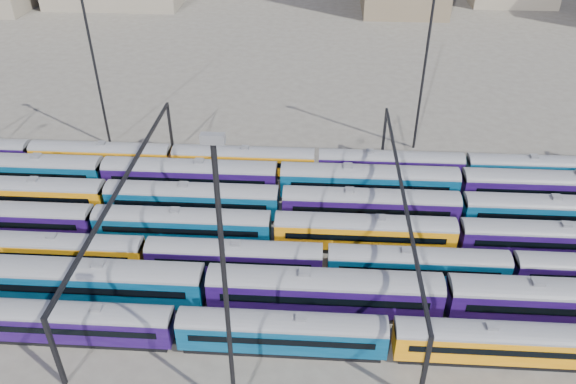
# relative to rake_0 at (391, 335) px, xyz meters

# --- Properties ---
(ground) EXTENTS (500.00, 500.00, 0.00)m
(ground) POSITION_rel_rake_0_xyz_m (-7.94, 15.00, -2.47)
(ground) COLOR #46413B
(ground) RESTS_ON ground
(rake_0) EXTENTS (115.01, 2.81, 4.71)m
(rake_0) POSITION_rel_rake_0_xyz_m (0.00, 0.00, 0.00)
(rake_0) COLOR black
(rake_0) RESTS_ON ground
(rake_1) EXTENTS (136.91, 3.34, 5.64)m
(rake_1) POSITION_rel_rake_0_xyz_m (5.52, 5.00, 0.48)
(rake_1) COLOR black
(rake_1) RESTS_ON ground
(rake_2) EXTENTS (113.38, 2.77, 4.65)m
(rake_2) POSITION_rel_rake_0_xyz_m (-5.86, 10.00, -0.04)
(rake_2) COLOR black
(rake_2) RESTS_ON ground
(rake_3) EXTENTS (121.84, 2.97, 5.00)m
(rake_3) POSITION_rel_rake_0_xyz_m (8.67, 15.00, 0.15)
(rake_3) COLOR black
(rake_3) RESTS_ON ground
(rake_4) EXTENTS (147.78, 3.09, 5.20)m
(rake_4) POSITION_rel_rake_0_xyz_m (-21.83, 20.00, 0.26)
(rake_4) COLOR black
(rake_4) RESTS_ON ground
(rake_5) EXTENTS (112.31, 3.29, 5.55)m
(rake_5) POSITION_rel_rake_0_xyz_m (-0.52, 25.00, 0.44)
(rake_5) COLOR black
(rake_5) RESTS_ON ground
(rake_6) EXTENTS (116.78, 2.85, 4.79)m
(rake_6) POSITION_rel_rake_0_xyz_m (-26.72, 30.00, 0.04)
(rake_6) COLOR black
(rake_6) RESTS_ON ground
(gantry_1) EXTENTS (0.35, 40.35, 8.03)m
(gantry_1) POSITION_rel_rake_0_xyz_m (-27.94, 15.00, 4.31)
(gantry_1) COLOR black
(gantry_1) RESTS_ON ground
(gantry_2) EXTENTS (0.35, 40.35, 8.03)m
(gantry_2) POSITION_rel_rake_0_xyz_m (2.06, 15.00, 4.31)
(gantry_2) COLOR black
(gantry_2) RESTS_ON ground
(mast_1) EXTENTS (1.40, 0.50, 25.60)m
(mast_1) POSITION_rel_rake_0_xyz_m (-37.94, 37.00, 11.49)
(mast_1) COLOR black
(mast_1) RESTS_ON ground
(mast_2) EXTENTS (1.40, 0.50, 25.60)m
(mast_2) POSITION_rel_rake_0_xyz_m (-12.94, -7.00, 11.49)
(mast_2) COLOR black
(mast_2) RESTS_ON ground
(mast_3) EXTENTS (1.40, 0.50, 25.60)m
(mast_3) POSITION_rel_rake_0_xyz_m (7.06, 39.00, 11.49)
(mast_3) COLOR black
(mast_3) RESTS_ON ground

